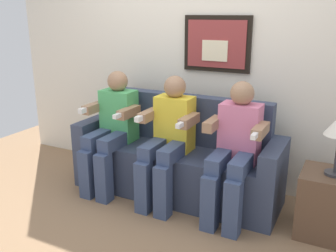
# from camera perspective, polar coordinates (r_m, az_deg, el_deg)

# --- Properties ---
(ground_plane) EXTENTS (5.59, 5.59, 0.00)m
(ground_plane) POSITION_cam_1_polar(r_m,az_deg,el_deg) (3.31, -1.21, -12.34)
(ground_plane) COLOR #8C6B4C
(back_wall_assembly) EXTENTS (4.30, 0.10, 2.60)m
(back_wall_assembly) POSITION_cam_1_polar(r_m,az_deg,el_deg) (3.59, 4.64, 11.80)
(back_wall_assembly) COLOR silver
(back_wall_assembly) RESTS_ON ground_plane
(couch) EXTENTS (1.90, 0.58, 0.90)m
(couch) POSITION_cam_1_polar(r_m,az_deg,el_deg) (3.44, 1.34, -5.42)
(couch) COLOR #333D56
(couch) RESTS_ON ground_plane
(person_on_left) EXTENTS (0.46, 0.56, 1.11)m
(person_on_left) POSITION_cam_1_polar(r_m,az_deg,el_deg) (3.49, -8.58, -0.15)
(person_on_left) COLOR #4CB266
(person_on_left) RESTS_ON ground_plane
(person_in_middle) EXTENTS (0.46, 0.56, 1.11)m
(person_in_middle) POSITION_cam_1_polar(r_m,az_deg,el_deg) (3.20, 0.07, -1.57)
(person_in_middle) COLOR yellow
(person_in_middle) RESTS_ON ground_plane
(person_on_right) EXTENTS (0.46, 0.56, 1.11)m
(person_on_right) POSITION_cam_1_polar(r_m,az_deg,el_deg) (2.99, 10.20, -3.19)
(person_on_right) COLOR pink
(person_on_right) RESTS_ON ground_plane
(side_table_right) EXTENTS (0.40, 0.40, 0.50)m
(side_table_right) POSITION_cam_1_polar(r_m,az_deg,el_deg) (3.08, 23.09, -10.93)
(side_table_right) COLOR brown
(side_table_right) RESTS_ON ground_plane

